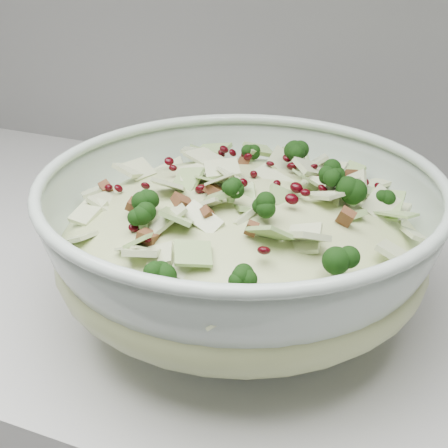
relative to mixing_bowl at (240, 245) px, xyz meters
The scene contains 2 objects.
mixing_bowl is the anchor object (origin of this frame).
salad 0.02m from the mixing_bowl, 45.00° to the right, with size 0.37×0.37×0.15m.
Camera 1 is at (-0.49, 1.13, 1.26)m, focal length 50.00 mm.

